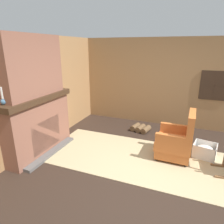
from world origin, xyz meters
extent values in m
plane|color=#2D2119|center=(0.00, 0.00, 0.00)|extent=(14.00, 14.00, 0.00)
cube|color=#9E7247|center=(-2.68, 0.00, 1.22)|extent=(0.06, 5.91, 2.45)
cube|color=#9E7247|center=(0.00, 2.68, 1.22)|extent=(5.91, 0.06, 2.45)
cube|color=#382619|center=(0.99, 2.64, 1.24)|extent=(0.71, 0.02, 0.76)
cube|color=silver|center=(0.99, 2.65, 1.24)|extent=(0.67, 0.01, 0.72)
cube|color=#382619|center=(0.99, 2.64, 1.24)|extent=(0.02, 0.02, 0.72)
cube|color=#382619|center=(0.99, 2.64, 1.24)|extent=(0.67, 0.02, 0.02)
cube|color=brown|center=(-2.47, 0.00, 0.57)|extent=(0.36, 1.64, 1.15)
cube|color=black|center=(-2.33, 0.00, 0.44)|extent=(0.08, 0.85, 0.64)
cube|color=#565451|center=(-2.21, 0.00, 0.03)|extent=(0.16, 1.48, 0.06)
cube|color=#3D2819|center=(-2.47, 0.00, 1.20)|extent=(0.46, 1.74, 0.11)
cube|color=brown|center=(-2.47, 0.00, 1.84)|extent=(0.32, 1.45, 1.17)
cube|color=tan|center=(-0.39, 0.50, 0.01)|extent=(3.99, 1.72, 0.01)
cube|color=#C6662D|center=(0.22, 0.81, 0.18)|extent=(0.67, 0.67, 0.24)
cube|color=#C6662D|center=(0.22, 0.81, 0.33)|extent=(0.70, 0.71, 0.18)
cube|color=#C6662D|center=(0.50, 0.80, 0.71)|extent=(0.13, 0.70, 0.59)
cube|color=#C6662D|center=(0.19, 0.51, 0.52)|extent=(0.62, 0.10, 0.20)
cube|color=#C6662D|center=(0.20, 1.11, 0.52)|extent=(0.62, 0.10, 0.20)
cylinder|color=#332319|center=(-0.06, 0.54, 0.03)|extent=(0.05, 0.05, 0.06)
cylinder|color=#332319|center=(-0.05, 1.09, 0.03)|extent=(0.05, 0.05, 0.06)
cylinder|color=#332319|center=(0.48, 0.53, 0.03)|extent=(0.05, 0.05, 0.06)
cylinder|color=#332319|center=(0.50, 1.08, 0.03)|extent=(0.05, 0.05, 0.06)
cylinder|color=brown|center=(-0.89, 1.93, 0.08)|extent=(0.23, 0.38, 0.16)
cylinder|color=brown|center=(-0.73, 1.90, 0.08)|extent=(0.23, 0.38, 0.16)
cylinder|color=brown|center=(-0.58, 1.86, 0.08)|extent=(0.23, 0.38, 0.16)
cube|color=white|center=(0.83, 1.06, 0.01)|extent=(0.50, 0.46, 0.01)
cube|color=white|center=(1.04, 1.02, 0.15)|extent=(0.09, 0.38, 0.29)
cube|color=white|center=(0.62, 1.10, 0.15)|extent=(0.09, 0.38, 0.29)
cube|color=white|center=(0.87, 1.24, 0.15)|extent=(0.43, 0.10, 0.29)
cube|color=white|center=(0.79, 0.88, 0.15)|extent=(0.43, 0.10, 0.29)
ellipsoid|color=white|center=(0.83, 1.06, 0.16)|extent=(0.40, 0.37, 0.18)
ellipsoid|color=#47708E|center=(-2.51, -0.71, 1.31)|extent=(0.11, 0.11, 0.11)
cylinder|color=white|center=(-2.51, -0.71, 1.47)|extent=(0.06, 0.06, 0.20)
cube|color=black|center=(-2.51, 0.55, 1.33)|extent=(0.13, 0.26, 0.14)
cube|color=silver|center=(-2.44, 0.55, 1.34)|extent=(0.01, 0.04, 0.02)
cylinder|color=#336093|center=(-2.53, 0.02, 1.37)|extent=(0.06, 0.22, 0.22)
camera|label=1|loc=(0.39, -3.07, 2.19)|focal=32.00mm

